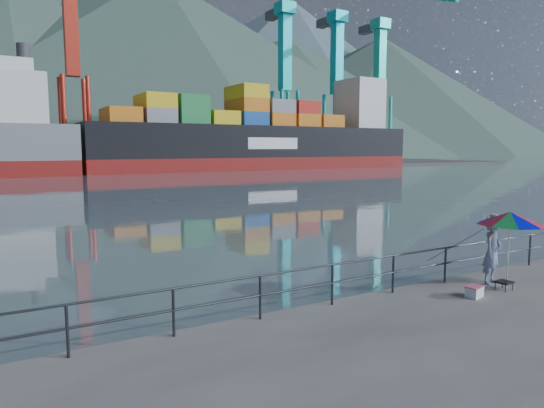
# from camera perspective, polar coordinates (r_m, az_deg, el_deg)

# --- Properties ---
(harbor_water) EXTENTS (500.00, 280.00, 0.00)m
(harbor_water) POSITION_cam_1_polar(r_m,az_deg,el_deg) (137.79, -26.72, 4.40)
(harbor_water) COLOR slate
(harbor_water) RESTS_ON ground
(far_dock) EXTENTS (200.00, 40.00, 0.40)m
(far_dock) POSITION_cam_1_polar(r_m,az_deg,el_deg) (102.18, -19.86, 4.16)
(far_dock) COLOR #514F4C
(far_dock) RESTS_ON ground
(guardrail) EXTENTS (22.00, 0.06, 1.03)m
(guardrail) POSITION_cam_1_polar(r_m,az_deg,el_deg) (12.64, 10.76, -8.60)
(guardrail) COLOR #2D3033
(guardrail) RESTS_ON ground
(mountains) EXTENTS (600.00, 332.80, 80.00)m
(mountains) POSITION_cam_1_polar(r_m,az_deg,el_deg) (222.56, -18.12, 14.58)
(mountains) COLOR #385147
(mountains) RESTS_ON ground
(port_cranes) EXTENTS (116.00, 28.00, 38.40)m
(port_cranes) POSITION_cam_1_polar(r_m,az_deg,el_deg) (100.22, -7.04, 13.63)
(port_cranes) COLOR red
(port_cranes) RESTS_ON ground
(container_stacks) EXTENTS (58.00, 5.40, 7.80)m
(container_stacks) POSITION_cam_1_polar(r_m,az_deg,el_deg) (109.85, -6.93, 6.23)
(container_stacks) COLOR #194CA5
(container_stacks) RESTS_ON ground
(fisherman) EXTENTS (0.74, 0.56, 1.83)m
(fisherman) POSITION_cam_1_polar(r_m,az_deg,el_deg) (15.00, 24.48, -5.12)
(fisherman) COLOR #234B86
(fisherman) RESTS_ON ground
(beach_umbrella) EXTENTS (1.82, 1.82, 2.11)m
(beach_umbrella) POSITION_cam_1_polar(r_m,az_deg,el_deg) (14.53, 26.23, -1.53)
(beach_umbrella) COLOR white
(beach_umbrella) RESTS_ON ground
(folding_stool) EXTENTS (0.40, 0.40, 0.25)m
(folding_stool) POSITION_cam_1_polar(r_m,az_deg,el_deg) (14.62, 25.62, -8.63)
(folding_stool) COLOR black
(folding_stool) RESTS_ON ground
(cooler_bag) EXTENTS (0.51, 0.40, 0.26)m
(cooler_bag) POSITION_cam_1_polar(r_m,az_deg,el_deg) (13.67, 22.70, -9.54)
(cooler_bag) COLOR white
(cooler_bag) RESTS_ON ground
(fishing_rod) EXTENTS (0.25, 1.80, 1.27)m
(fishing_rod) POSITION_cam_1_polar(r_m,az_deg,el_deg) (15.71, 20.49, -7.85)
(fishing_rod) COLOR black
(fishing_rod) RESTS_ON ground
(container_ship) EXTENTS (62.53, 10.42, 18.10)m
(container_ship) POSITION_cam_1_polar(r_m,az_deg,el_deg) (91.26, -0.61, 7.95)
(container_ship) COLOR maroon
(container_ship) RESTS_ON ground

